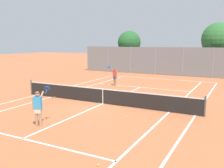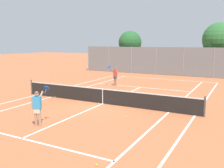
% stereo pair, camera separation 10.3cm
% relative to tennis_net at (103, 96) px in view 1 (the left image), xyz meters
% --- Properties ---
extents(ground_plane, '(120.00, 120.00, 0.00)m').
position_rel_tennis_net_xyz_m(ground_plane, '(0.00, 0.00, -0.51)').
color(ground_plane, '#BC663D').
extents(court_line_markings, '(11.10, 23.90, 0.01)m').
position_rel_tennis_net_xyz_m(court_line_markings, '(0.00, 0.00, -0.51)').
color(court_line_markings, white).
rests_on(court_line_markings, ground).
extents(tennis_net, '(12.00, 0.10, 1.07)m').
position_rel_tennis_net_xyz_m(tennis_net, '(0.00, 0.00, 0.00)').
color(tennis_net, '#474C47').
rests_on(tennis_net, ground).
extents(player_near_side, '(0.47, 0.87, 1.77)m').
position_rel_tennis_net_xyz_m(player_near_side, '(-0.49, -4.98, 0.42)').
color(player_near_side, tan).
rests_on(player_near_side, ground).
extents(player_far_left, '(0.81, 0.70, 1.77)m').
position_rel_tennis_net_xyz_m(player_far_left, '(-2.27, 6.10, 0.42)').
color(player_far_left, tan).
rests_on(player_far_left, ground).
extents(loose_tennis_ball_0, '(0.07, 0.07, 0.07)m').
position_rel_tennis_net_xyz_m(loose_tennis_ball_0, '(-3.79, -0.02, -0.48)').
color(loose_tennis_ball_0, '#D1DB33').
rests_on(loose_tennis_ball_0, ground).
extents(loose_tennis_ball_1, '(0.07, 0.07, 0.07)m').
position_rel_tennis_net_xyz_m(loose_tennis_ball_1, '(1.89, 7.45, -0.48)').
color(loose_tennis_ball_1, '#D1DB33').
rests_on(loose_tennis_ball_1, ground).
extents(loose_tennis_ball_2, '(0.07, 0.07, 0.07)m').
position_rel_tennis_net_xyz_m(loose_tennis_ball_2, '(-0.23, -0.10, -0.48)').
color(loose_tennis_ball_2, '#D1DB33').
rests_on(loose_tennis_ball_2, ground).
extents(loose_tennis_ball_3, '(0.07, 0.07, 0.07)m').
position_rel_tennis_net_xyz_m(loose_tennis_ball_3, '(2.50, -1.98, -0.48)').
color(loose_tennis_ball_3, '#D1DB33').
rests_on(loose_tennis_ball_3, ground).
extents(loose_tennis_ball_4, '(0.07, 0.07, 0.07)m').
position_rel_tennis_net_xyz_m(loose_tennis_ball_4, '(3.77, -6.91, -0.48)').
color(loose_tennis_ball_4, '#D1DB33').
rests_on(loose_tennis_ball_4, ground).
extents(back_fence, '(22.10, 0.08, 3.23)m').
position_rel_tennis_net_xyz_m(back_fence, '(0.00, 15.20, 1.10)').
color(back_fence, gray).
rests_on(back_fence, ground).
extents(tree_behind_left, '(3.00, 3.00, 5.22)m').
position_rel_tennis_net_xyz_m(tree_behind_left, '(-5.86, 17.35, 3.10)').
color(tree_behind_left, brown).
rests_on(tree_behind_left, ground).
extents(tree_behind_right, '(3.76, 3.76, 5.98)m').
position_rel_tennis_net_xyz_m(tree_behind_right, '(4.76, 17.96, 3.46)').
color(tree_behind_right, brown).
rests_on(tree_behind_right, ground).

